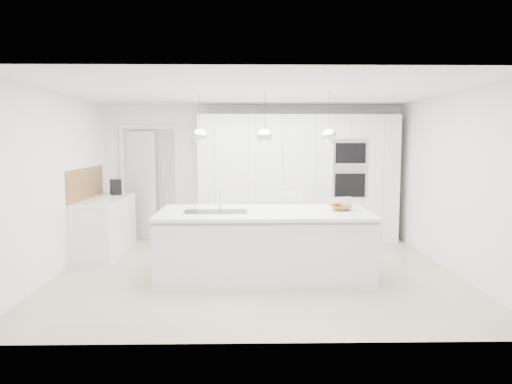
{
  "coord_description": "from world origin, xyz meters",
  "views": [
    {
      "loc": [
        -0.14,
        -6.89,
        1.86
      ],
      "look_at": [
        0.0,
        0.3,
        1.1
      ],
      "focal_mm": 35.0,
      "sensor_mm": 36.0,
      "label": 1
    }
  ],
  "objects_px": {
    "fruit_bowl": "(341,208)",
    "bar_stool_left": "(293,228)",
    "bar_stool_right": "(342,230)",
    "island_base": "(264,246)",
    "espresso_machine": "(116,187)"
  },
  "relations": [
    {
      "from": "fruit_bowl",
      "to": "espresso_machine",
      "type": "distance_m",
      "value": 4.12
    },
    {
      "from": "bar_stool_left",
      "to": "bar_stool_right",
      "type": "distance_m",
      "value": 0.76
    },
    {
      "from": "fruit_bowl",
      "to": "bar_stool_left",
      "type": "height_order",
      "value": "bar_stool_left"
    },
    {
      "from": "island_base",
      "to": "espresso_machine",
      "type": "relative_size",
      "value": 10.48
    },
    {
      "from": "espresso_machine",
      "to": "bar_stool_right",
      "type": "bearing_deg",
      "value": -43.02
    },
    {
      "from": "island_base",
      "to": "bar_stool_left",
      "type": "relative_size",
      "value": 2.64
    },
    {
      "from": "island_base",
      "to": "espresso_machine",
      "type": "xyz_separation_m",
      "value": [
        -2.53,
        2.14,
        0.6
      ]
    },
    {
      "from": "fruit_bowl",
      "to": "espresso_machine",
      "type": "relative_size",
      "value": 1.12
    },
    {
      "from": "island_base",
      "to": "fruit_bowl",
      "type": "distance_m",
      "value": 1.17
    },
    {
      "from": "espresso_machine",
      "to": "bar_stool_left",
      "type": "bearing_deg",
      "value": -47.86
    },
    {
      "from": "island_base",
      "to": "bar_stool_left",
      "type": "distance_m",
      "value": 0.96
    },
    {
      "from": "fruit_bowl",
      "to": "bar_stool_left",
      "type": "relative_size",
      "value": 0.28
    },
    {
      "from": "bar_stool_right",
      "to": "island_base",
      "type": "bearing_deg",
      "value": -160.39
    },
    {
      "from": "island_base",
      "to": "fruit_bowl",
      "type": "bearing_deg",
      "value": 5.1
    },
    {
      "from": "island_base",
      "to": "espresso_machine",
      "type": "distance_m",
      "value": 3.37
    }
  ]
}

